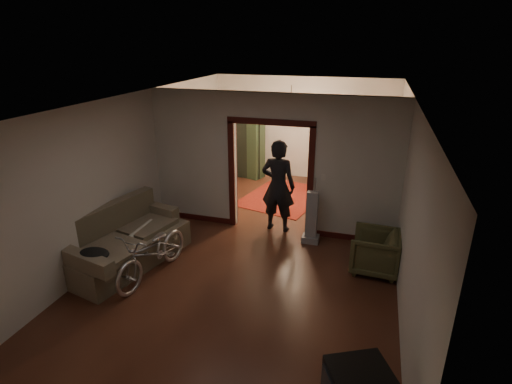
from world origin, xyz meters
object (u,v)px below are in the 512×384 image
at_px(bicycle, 153,252).
at_px(armchair, 375,251).
at_px(sofa, 126,237).
at_px(person, 278,186).
at_px(locker, 249,149).
at_px(desk, 338,175).

relative_size(bicycle, armchair, 2.15).
bearing_deg(sofa, person, 55.91).
xyz_separation_m(armchair, locker, (-3.55, 4.18, 0.43)).
bearing_deg(desk, bicycle, -107.42).
bearing_deg(sofa, bicycle, -8.54).
distance_m(bicycle, locker, 5.44).
xyz_separation_m(person, desk, (0.93, 2.94, -0.62)).
height_order(armchair, locker, locker).
xyz_separation_m(armchair, desk, (-1.03, 4.02, -0.03)).
xyz_separation_m(bicycle, desk, (2.48, 5.26, -0.11)).
xyz_separation_m(person, locker, (-1.59, 3.11, -0.16)).
height_order(sofa, desk, sofa).
bearing_deg(locker, bicycle, -69.83).
bearing_deg(person, armchair, 156.05).
bearing_deg(bicycle, sofa, 166.60).
height_order(person, locker, person).
distance_m(armchair, locker, 5.50).
relative_size(sofa, armchair, 2.82).
height_order(armchair, desk, armchair).
height_order(bicycle, desk, bicycle).
bearing_deg(locker, desk, 15.99).
height_order(armchair, person, person).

